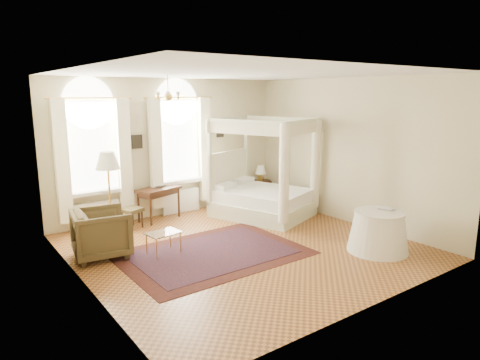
# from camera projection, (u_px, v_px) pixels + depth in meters

# --- Properties ---
(ground) EXTENTS (6.00, 6.00, 0.00)m
(ground) POSITION_uv_depth(u_px,v_px,m) (242.00, 246.00, 8.38)
(ground) COLOR #A4662F
(ground) RESTS_ON ground
(room_walls) EXTENTS (6.00, 6.00, 6.00)m
(room_walls) POSITION_uv_depth(u_px,v_px,m) (242.00, 146.00, 7.98)
(room_walls) COLOR beige
(room_walls) RESTS_ON ground
(window_left) EXTENTS (1.62, 0.27, 3.29)m
(window_left) POSITION_uv_depth(u_px,v_px,m) (94.00, 162.00, 9.27)
(window_left) COLOR white
(window_left) RESTS_ON room_walls
(window_right) EXTENTS (1.62, 0.27, 3.29)m
(window_right) POSITION_uv_depth(u_px,v_px,m) (180.00, 154.00, 10.48)
(window_right) COLOR white
(window_right) RESTS_ON room_walls
(chandelier) EXTENTS (0.51, 0.45, 0.50)m
(chandelier) POSITION_uv_depth(u_px,v_px,m) (168.00, 95.00, 8.23)
(chandelier) COLOR gold
(chandelier) RESTS_ON room_walls
(wall_pictures) EXTENTS (2.54, 0.03, 0.39)m
(wall_pictures) POSITION_uv_depth(u_px,v_px,m) (173.00, 138.00, 10.41)
(wall_pictures) COLOR black
(wall_pictures) RESTS_ON room_walls
(canopy_bed) EXTENTS (2.40, 2.64, 2.37)m
(canopy_bed) POSITION_uv_depth(u_px,v_px,m) (263.00, 194.00, 10.40)
(canopy_bed) COLOR beige
(canopy_bed) RESTS_ON ground
(nightstand) EXTENTS (0.49, 0.47, 0.56)m
(nightstand) POSITION_uv_depth(u_px,v_px,m) (263.00, 190.00, 12.02)
(nightstand) COLOR #371E0F
(nightstand) RESTS_ON ground
(nightstand_lamp) EXTENTS (0.29, 0.29, 0.42)m
(nightstand_lamp) POSITION_uv_depth(u_px,v_px,m) (260.00, 171.00, 11.85)
(nightstand_lamp) COLOR gold
(nightstand_lamp) RESTS_ON nightstand
(writing_desk) EXTENTS (1.14, 0.83, 0.77)m
(writing_desk) POSITION_uv_depth(u_px,v_px,m) (159.00, 192.00, 10.06)
(writing_desk) COLOR #371E0F
(writing_desk) RESTS_ON ground
(laptop) EXTENTS (0.39, 0.33, 0.03)m
(laptop) POSITION_uv_depth(u_px,v_px,m) (160.00, 186.00, 10.17)
(laptop) COLOR black
(laptop) RESTS_ON writing_desk
(stool) EXTENTS (0.52, 0.52, 0.46)m
(stool) POSITION_uv_depth(u_px,v_px,m) (132.00, 211.00, 9.44)
(stool) COLOR #463C1E
(stool) RESTS_ON ground
(armchair) EXTENTS (1.11, 1.09, 0.89)m
(armchair) POSITION_uv_depth(u_px,v_px,m) (102.00, 233.00, 7.78)
(armchair) COLOR #42351C
(armchair) RESTS_ON ground
(coffee_table) EXTENTS (0.65, 0.50, 0.41)m
(coffee_table) POSITION_uv_depth(u_px,v_px,m) (163.00, 234.00, 7.95)
(coffee_table) COLOR silver
(coffee_table) RESTS_ON ground
(floor_lamp) EXTENTS (0.47, 0.47, 1.83)m
(floor_lamp) POSITION_uv_depth(u_px,v_px,m) (108.00, 165.00, 8.35)
(floor_lamp) COLOR gold
(floor_lamp) RESTS_ON ground
(oriental_rug) EXTENTS (3.36, 2.42, 0.01)m
(oriental_rug) POSITION_uv_depth(u_px,v_px,m) (212.00, 253.00, 8.01)
(oriental_rug) COLOR #461910
(oriental_rug) RESTS_ON ground
(side_table) EXTENTS (1.13, 1.13, 0.77)m
(side_table) POSITION_uv_depth(u_px,v_px,m) (378.00, 232.00, 8.07)
(side_table) COLOR white
(side_table) RESTS_ON ground
(book) EXTENTS (0.25, 0.30, 0.03)m
(book) POSITION_uv_depth(u_px,v_px,m) (384.00, 210.00, 8.08)
(book) COLOR black
(book) RESTS_ON side_table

